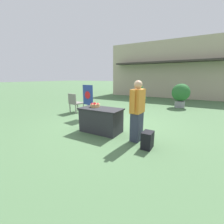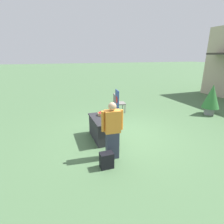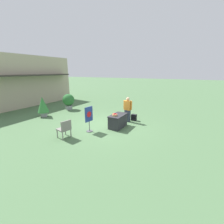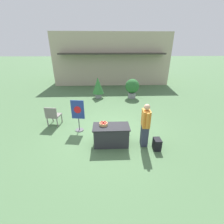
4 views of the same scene
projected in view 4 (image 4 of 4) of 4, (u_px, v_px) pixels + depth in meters
ground_plane at (109, 133)px, 6.44m from camera, size 120.00×120.00×0.00m
storefront_building at (111, 58)px, 15.75m from camera, size 10.75×5.82×4.64m
display_table at (111, 135)px, 5.57m from camera, size 1.33×0.71×0.76m
apple_basket at (103, 124)px, 5.45m from camera, size 0.30×0.30×0.16m
person_visitor at (145, 125)px, 5.36m from camera, size 0.29×0.61×1.63m
backpack at (157, 144)px, 5.34m from camera, size 0.24×0.34×0.42m
poster_board at (78, 115)px, 6.35m from camera, size 0.55×0.36×1.40m
patio_chair at (53, 115)px, 6.88m from camera, size 0.64×0.64×0.93m
potted_plant_near_left at (98, 86)px, 10.59m from camera, size 0.80×0.80×1.47m
potted_plant_far_right at (132, 87)px, 10.60m from camera, size 0.99×0.99×1.36m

